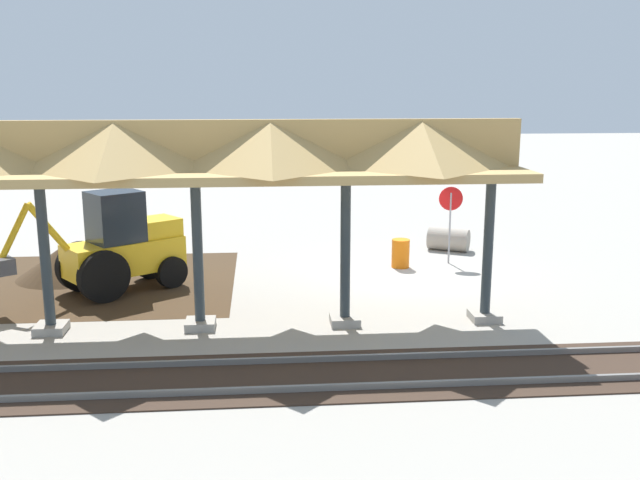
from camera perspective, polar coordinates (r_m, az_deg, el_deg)
The scene contains 9 objects.
ground_plane at distance 21.94m, azimuth 6.99°, elevation -2.71°, with size 120.00×120.00×0.00m, color #9E998E.
dirt_work_zone at distance 21.80m, azimuth -17.60°, elevation -3.30°, with size 8.10×7.00×0.01m, color #42301E.
platform_canopy at distance 16.67m, azimuth -16.02°, elevation 6.69°, with size 18.49×3.20×4.90m.
rail_tracks at distance 15.00m, azimuth 12.91°, elevation -10.09°, with size 60.00×2.58×0.15m.
stop_sign at distance 23.09m, azimuth 10.40°, elevation 2.51°, with size 0.76×0.09×2.49m.
backhoe at distance 20.52m, azimuth -15.80°, elevation -0.52°, with size 4.88×4.07×2.82m.
dirt_mound at distance 22.75m, azimuth -19.79°, elevation -2.82°, with size 5.51×5.51×1.89m, color #42301E.
concrete_pipe at distance 25.14m, azimuth 10.23°, elevation 0.04°, with size 1.58×1.32×0.78m.
traffic_barrel at distance 22.60m, azimuth 6.46°, elevation -1.07°, with size 0.56×0.56×0.90m, color orange.
Camera 1 is at (4.42, 20.72, 5.70)m, focal length 40.00 mm.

